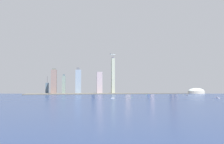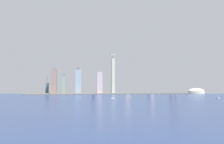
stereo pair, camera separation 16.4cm
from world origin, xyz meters
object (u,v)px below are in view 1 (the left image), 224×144
object	(u,v)px
boat_0	(113,98)
boat_2	(187,95)
skyscraper_4	(150,86)
skyscraper_3	(78,81)
skyscraper_10	(113,76)
skyscraper_2	(47,88)
skyscraper_7	(172,79)
skyscraper_6	(93,83)
skyscraper_9	(54,82)
skyscraper_5	(128,80)
stadium_dome	(194,91)
channel_buoy_1	(183,95)
skyscraper_8	(152,82)
channel_buoy_0	(132,97)
channel_buoy_2	(146,95)
skyscraper_1	(101,75)
skyscraper_0	(99,83)
boat_1	(217,98)
observation_tower	(175,61)
skyscraper_11	(64,85)
airplane	(113,55)

from	to	relation	value
boat_0	boat_2	bearing A→B (deg)	-139.32
skyscraper_4	boat_2	size ratio (longest dim) A/B	10.70
skyscraper_3	skyscraper_10	world-z (taller)	skyscraper_10
skyscraper_2	skyscraper_7	size ratio (longest dim) A/B	0.57
skyscraper_6	skyscraper_2	bearing A→B (deg)	176.85
skyscraper_3	skyscraper_9	xyz separation A→B (m)	(-107.86, -33.82, -2.64)
skyscraper_5	skyscraper_7	world-z (taller)	skyscraper_7
stadium_dome	channel_buoy_1	xyz separation A→B (m)	(-123.46, -125.55, -10.10)
skyscraper_3	stadium_dome	bearing A→B (deg)	-6.12
skyscraper_8	boat_0	xyz separation A→B (m)	(-237.92, -304.73, -54.22)
channel_buoy_0	channel_buoy_2	size ratio (longest dim) A/B	1.25
skyscraper_1	skyscraper_7	bearing A→B (deg)	-0.39
skyscraper_2	skyscraper_6	distance (m)	216.19
skyscraper_0	skyscraper_7	distance (m)	391.07
channel_buoy_2	stadium_dome	bearing A→B (deg)	23.08
boat_2	boat_1	bearing A→B (deg)	-165.22
observation_tower	boat_1	size ratio (longest dim) A/B	21.83
skyscraper_2	skyscraper_10	xyz separation A→B (m)	(303.74, -55.63, 58.04)
skyscraper_2	channel_buoy_1	size ratio (longest dim) A/B	44.31
skyscraper_11	boat_1	bearing A→B (deg)	-37.25
skyscraper_6	skyscraper_10	world-z (taller)	skyscraper_10
boat_1	skyscraper_6	bearing A→B (deg)	11.34
boat_2	airplane	distance (m)	357.03
skyscraper_9	skyscraper_2	bearing A→B (deg)	123.13
stadium_dome	skyscraper_3	world-z (taller)	skyscraper_3
channel_buoy_1	skyscraper_7	bearing A→B (deg)	76.54
channel_buoy_1	skyscraper_5	bearing A→B (deg)	133.61
skyscraper_1	boat_2	world-z (taller)	skyscraper_1
skyscraper_11	skyscraper_8	bearing A→B (deg)	-4.25
skyscraper_1	skyscraper_6	distance (m)	62.08
channel_buoy_1	airplane	bearing A→B (deg)	159.51
boat_2	airplane	size ratio (longest dim) A/B	0.24
skyscraper_8	skyscraper_5	bearing A→B (deg)	152.72
skyscraper_9	boat_0	bearing A→B (deg)	-55.14
channel_buoy_0	stadium_dome	bearing A→B (deg)	35.55
skyscraper_4	skyscraper_2	bearing A→B (deg)	-177.68
observation_tower	skyscraper_10	xyz separation A→B (m)	(-303.03, 15.03, -72.60)
skyscraper_8	skyscraper_9	xyz separation A→B (m)	(-455.14, 7.09, 0.12)
stadium_dome	skyscraper_10	bearing A→B (deg)	176.42
skyscraper_6	skyscraper_8	xyz separation A→B (m)	(276.50, -49.96, 3.92)
skyscraper_0	skyscraper_11	size ratio (longest dim) A/B	1.12
skyscraper_0	skyscraper_2	bearing A→B (deg)	168.26
skyscraper_9	airplane	world-z (taller)	airplane
observation_tower	boat_1	bearing A→B (deg)	-94.15
skyscraper_1	skyscraper_11	distance (m)	188.83
channel_buoy_0	skyscraper_10	bearing A→B (deg)	93.26
skyscraper_2	skyscraper_3	size ratio (longest dim) A/B	0.66
skyscraper_9	channel_buoy_0	bearing A→B (deg)	-46.04
skyscraper_2	skyscraper_6	bearing A→B (deg)	-3.15
skyscraper_6	stadium_dome	bearing A→B (deg)	-8.06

